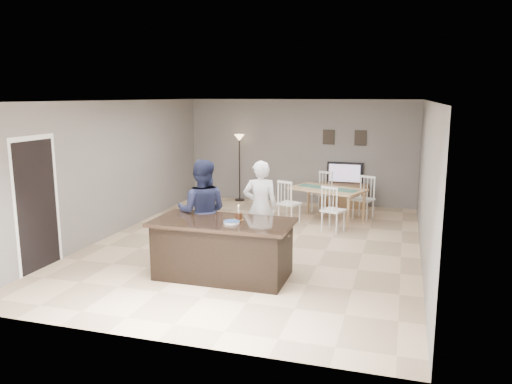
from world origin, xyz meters
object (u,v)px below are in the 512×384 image
(kitchen_island, at_px, (223,248))
(man, at_px, (202,212))
(plate_stack, at_px, (232,222))
(floor_lamp, at_px, (239,149))
(woman, at_px, (260,207))
(tv_console, at_px, (344,195))
(birthday_cake, at_px, (239,216))
(dining_table, at_px, (327,194))
(television, at_px, (345,173))

(kitchen_island, height_order, man, man)
(plate_stack, distance_m, floor_lamp, 5.98)
(woman, distance_m, floor_lamp, 4.62)
(woman, height_order, man, man)
(woman, distance_m, plate_stack, 1.47)
(tv_console, distance_m, birthday_cake, 5.56)
(plate_stack, xyz_separation_m, dining_table, (0.83, 4.10, -0.30))
(television, distance_m, plate_stack, 5.85)
(woman, relative_size, floor_lamp, 0.94)
(man, bearing_deg, plate_stack, 126.93)
(television, xyz_separation_m, woman, (-0.99, -4.29, -0.03))
(kitchen_island, relative_size, man, 1.22)
(plate_stack, height_order, dining_table, dining_table)
(birthday_cake, bearing_deg, dining_table, 78.23)
(woman, relative_size, man, 0.95)
(woman, xyz_separation_m, dining_table, (0.80, 2.63, -0.21))
(dining_table, bearing_deg, birthday_cake, -80.58)
(kitchen_island, distance_m, plate_stack, 0.52)
(man, distance_m, floor_lamp, 5.15)
(kitchen_island, distance_m, dining_table, 4.11)
(kitchen_island, xyz_separation_m, floor_lamp, (-1.59, 5.57, 0.93))
(man, bearing_deg, kitchen_island, 124.51)
(birthday_cake, relative_size, plate_stack, 0.96)
(television, distance_m, birthday_cake, 5.59)
(woman, bearing_deg, dining_table, -123.27)
(man, relative_size, plate_stack, 7.15)
(man, bearing_deg, floor_lamp, -90.01)
(woman, distance_m, birthday_cake, 1.22)
(dining_table, bearing_deg, plate_stack, -80.21)
(kitchen_island, height_order, dining_table, dining_table)
(birthday_cake, xyz_separation_m, dining_table, (0.80, 3.85, -0.33))
(birthday_cake, height_order, plate_stack, birthday_cake)
(dining_table, bearing_deg, woman, -85.74)
(television, bearing_deg, kitchen_island, 77.99)
(dining_table, distance_m, floor_lamp, 3.15)
(man, bearing_deg, woman, -145.97)
(kitchen_island, distance_m, floor_lamp, 5.87)
(man, xyz_separation_m, dining_table, (1.59, 3.43, -0.26))
(man, xyz_separation_m, floor_lamp, (-1.02, 5.02, 0.50))
(tv_console, bearing_deg, plate_stack, -100.08)
(kitchen_island, relative_size, floor_lamp, 1.21)
(tv_console, distance_m, floor_lamp, 2.99)
(television, height_order, plate_stack, television)
(floor_lamp, bearing_deg, plate_stack, -72.63)
(television, relative_size, birthday_cake, 3.86)
(dining_table, relative_size, floor_lamp, 1.25)
(dining_table, bearing_deg, kitchen_island, -83.12)
(kitchen_island, height_order, tv_console, kitchen_island)
(kitchen_island, bearing_deg, plate_stack, -32.96)
(man, bearing_deg, birthday_cake, 140.49)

